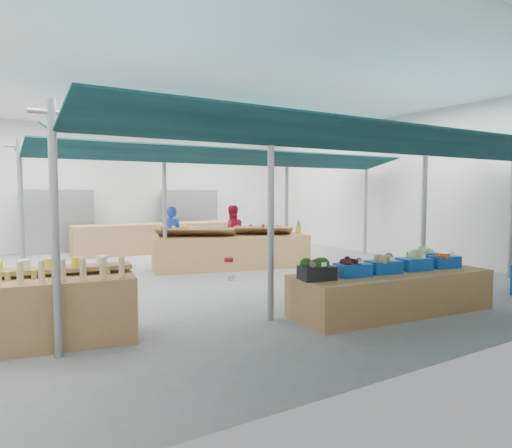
% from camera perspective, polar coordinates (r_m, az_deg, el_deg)
% --- Properties ---
extents(floor, '(13.00, 13.00, 0.00)m').
position_cam_1_polar(floor, '(10.99, -5.39, -6.20)').
color(floor, slate).
rests_on(floor, ground).
extents(hall, '(13.00, 13.00, 13.00)m').
position_cam_1_polar(hall, '(12.14, -8.50, 7.27)').
color(hall, silver).
rests_on(hall, ground).
extents(pole_grid, '(10.00, 4.60, 3.00)m').
position_cam_1_polar(pole_grid, '(9.69, 3.15, 3.22)').
color(pole_grid, gray).
rests_on(pole_grid, floor).
extents(awnings, '(9.50, 7.08, 0.30)m').
position_cam_1_polar(awnings, '(9.72, 3.17, 8.93)').
color(awnings, black).
rests_on(awnings, pole_grid).
extents(back_shelving_left, '(2.00, 0.50, 2.00)m').
position_cam_1_polar(back_shelving_left, '(15.89, -23.37, 0.27)').
color(back_shelving_left, '#B23F33').
rests_on(back_shelving_left, floor).
extents(back_shelving_right, '(2.00, 0.50, 2.00)m').
position_cam_1_polar(back_shelving_right, '(17.13, -8.30, 0.80)').
color(back_shelving_right, '#B23F33').
rests_on(back_shelving_right, floor).
extents(bottle_shelf, '(2.03, 1.42, 1.13)m').
position_cam_1_polar(bottle_shelf, '(6.50, -23.56, -9.53)').
color(bottle_shelf, olive).
rests_on(bottle_shelf, floor).
extents(veg_counter, '(3.46, 1.47, 0.65)m').
position_cam_1_polar(veg_counter, '(7.78, 16.62, -8.16)').
color(veg_counter, olive).
rests_on(veg_counter, floor).
extents(fruit_counter, '(4.05, 1.90, 0.85)m').
position_cam_1_polar(fruit_counter, '(11.62, -3.04, -3.52)').
color(fruit_counter, olive).
rests_on(fruit_counter, floor).
extents(far_counter, '(5.24, 1.30, 0.93)m').
position_cam_1_polar(far_counter, '(15.11, -12.28, -1.70)').
color(far_counter, olive).
rests_on(far_counter, floor).
extents(vendor_left, '(0.65, 0.51, 1.58)m').
position_cam_1_polar(vendor_left, '(12.07, -10.57, -1.55)').
color(vendor_left, '#1B3AB3').
rests_on(vendor_left, floor).
extents(vendor_right, '(0.89, 0.77, 1.58)m').
position_cam_1_polar(vendor_right, '(12.83, -3.04, -1.17)').
color(vendor_right, '#AF152E').
rests_on(vendor_right, floor).
extents(crate_broccoli, '(0.56, 0.45, 0.35)m').
position_cam_1_polar(crate_broccoli, '(6.81, 7.61, -5.59)').
color(crate_broccoli, black).
rests_on(crate_broccoli, veg_counter).
extents(crate_beets, '(0.56, 0.45, 0.29)m').
position_cam_1_polar(crate_beets, '(7.19, 11.99, -5.34)').
color(crate_beets, '#0F46A3').
rests_on(crate_beets, veg_counter).
extents(crate_celeriac, '(0.56, 0.45, 0.31)m').
position_cam_1_polar(crate_celeriac, '(7.57, 15.64, -4.85)').
color(crate_celeriac, '#0F46A3').
rests_on(crate_celeriac, veg_counter).
extents(crate_cabbage, '(0.56, 0.45, 0.35)m').
position_cam_1_polar(crate_cabbage, '(8.01, 19.17, -4.34)').
color(crate_cabbage, '#0F46A3').
rests_on(crate_cabbage, veg_counter).
extents(crate_carrots, '(0.56, 0.45, 0.29)m').
position_cam_1_polar(crate_carrots, '(8.49, 22.31, -4.28)').
color(crate_carrots, '#0F46A3').
rests_on(crate_carrots, veg_counter).
extents(sparrow, '(0.12, 0.09, 0.11)m').
position_cam_1_polar(sparrow, '(6.62, 7.09, -5.09)').
color(sparrow, brown).
rests_on(sparrow, crate_broccoli).
extents(pole_ribbon, '(0.12, 0.12, 0.28)m').
position_cam_1_polar(pole_ribbon, '(5.71, -3.40, -4.70)').
color(pole_ribbon, red).
rests_on(pole_ribbon, pole_grid).
extents(apple_heap_yellow, '(2.00, 1.54, 0.27)m').
position_cam_1_polar(apple_heap_yellow, '(11.28, -7.57, -0.77)').
color(apple_heap_yellow, '#997247').
rests_on(apple_heap_yellow, fruit_counter).
extents(apple_heap_red, '(1.65, 1.34, 0.27)m').
position_cam_1_polar(apple_heap_red, '(11.69, 0.86, -0.57)').
color(apple_heap_red, '#997247').
rests_on(apple_heap_red, fruit_counter).
extents(pineapple, '(0.14, 0.14, 0.39)m').
position_cam_1_polar(pineapple, '(12.03, 5.34, -0.39)').
color(pineapple, '#8C6019').
rests_on(pineapple, fruit_counter).
extents(crate_extra, '(0.58, 0.48, 0.32)m').
position_cam_1_polar(crate_extra, '(8.76, 20.27, -3.74)').
color(crate_extra, '#0F46A3').
rests_on(crate_extra, veg_counter).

